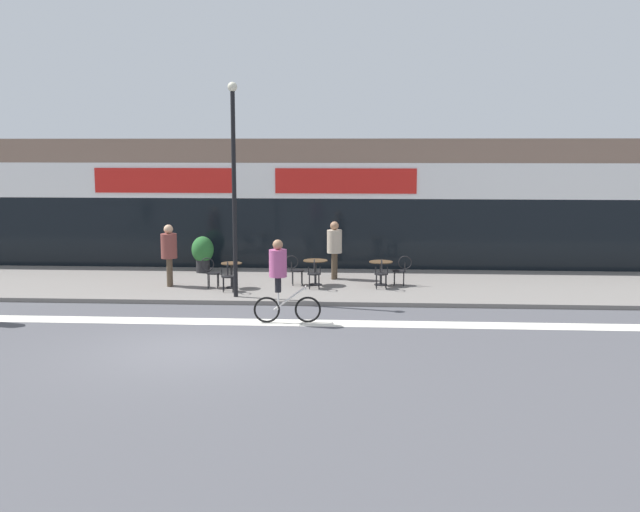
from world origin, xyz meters
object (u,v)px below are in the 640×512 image
at_px(cafe_chair_0_near, 228,274).
at_px(lamp_post, 234,176).
at_px(bistro_table_0, 232,270).
at_px(cyclist_0, 280,274).
at_px(cafe_chair_2_side, 402,268).
at_px(cafe_chair_0_side, 211,270).
at_px(cafe_chair_1_side, 295,268).
at_px(planter_pot, 203,252).
at_px(pedestrian_far_end, 169,250).
at_px(bistro_table_1, 315,267).
at_px(cafe_chair_1_near, 314,272).
at_px(pedestrian_near_end, 334,245).
at_px(bistro_table_2, 381,268).
at_px(cafe_chair_2_near, 381,272).

relative_size(cafe_chair_0_near, lamp_post, 0.15).
bearing_deg(bistro_table_0, cyclist_0, -63.61).
bearing_deg(cafe_chair_2_side, cafe_chair_0_near, 19.08).
relative_size(cafe_chair_0_side, cafe_chair_1_side, 1.00).
relative_size(cafe_chair_0_near, cafe_chair_1_side, 1.00).
relative_size(planter_pot, cyclist_0, 0.58).
distance_m(cafe_chair_1_side, lamp_post, 3.71).
bearing_deg(cafe_chair_1_side, pedestrian_far_end, 177.77).
xyz_separation_m(bistro_table_0, cafe_chair_2_side, (5.05, 0.70, -0.01)).
xyz_separation_m(cafe_chair_0_side, cyclist_0, (2.51, -3.79, 0.57)).
relative_size(bistro_table_0, bistro_table_1, 0.99).
distance_m(cafe_chair_1_near, pedestrian_near_end, 1.88).
bearing_deg(cafe_chair_1_near, planter_pot, 49.76).
xyz_separation_m(bistro_table_2, cafe_chair_2_side, (0.63, -0.01, -0.00)).
height_order(cafe_chair_1_near, pedestrian_near_end, pedestrian_near_end).
xyz_separation_m(cafe_chair_2_near, pedestrian_near_end, (-1.45, 1.61, 0.57)).
bearing_deg(cafe_chair_1_near, bistro_table_1, -5.01).
bearing_deg(lamp_post, cafe_chair_2_side, 23.00).
distance_m(cafe_chair_0_near, cafe_chair_2_near, 4.47).
bearing_deg(cafe_chair_2_near, cyclist_0, 144.93).
bearing_deg(cafe_chair_1_near, cafe_chair_2_side, -80.09).
bearing_deg(cafe_chair_2_near, cafe_chair_2_side, -47.00).
bearing_deg(lamp_post, pedestrian_far_end, 146.85).
bearing_deg(bistro_table_0, lamp_post, -74.97).
distance_m(bistro_table_2, cafe_chair_1_near, 2.10).
bearing_deg(bistro_table_0, bistro_table_2, 9.11).
bearing_deg(pedestrian_far_end, cafe_chair_1_near, -12.38).
bearing_deg(cafe_chair_1_near, cafe_chair_0_side, 84.02).
bearing_deg(bistro_table_0, cafe_chair_0_side, -179.42).
height_order(planter_pot, pedestrian_far_end, pedestrian_far_end).
relative_size(cafe_chair_0_side, pedestrian_far_end, 0.49).
distance_m(bistro_table_2, pedestrian_near_end, 1.84).
bearing_deg(cafe_chair_2_near, pedestrian_near_end, 40.20).
bearing_deg(bistro_table_2, cafe_chair_0_side, -171.93).
relative_size(bistro_table_2, planter_pot, 0.60).
distance_m(bistro_table_2, cafe_chair_0_near, 4.61).
xyz_separation_m(lamp_post, cyclist_0, (1.54, -2.51, -2.26)).
relative_size(bistro_table_0, cafe_chair_0_side, 0.83).
bearing_deg(pedestrian_near_end, cafe_chair_1_near, 80.53).
bearing_deg(cyclist_0, bistro_table_1, 78.03).
distance_m(bistro_table_0, cafe_chair_1_side, 1.92).
distance_m(bistro_table_0, bistro_table_1, 2.52).
bearing_deg(cafe_chair_0_near, pedestrian_far_end, 59.93).
relative_size(cafe_chair_0_side, cafe_chair_1_near, 1.00).
bearing_deg(bistro_table_0, cafe_chair_0_near, -89.12).
bearing_deg(pedestrian_near_end, cafe_chair_1_side, 51.02).
relative_size(bistro_table_0, cafe_chair_0_near, 0.83).
distance_m(bistro_table_0, cyclist_0, 4.28).
xyz_separation_m(cafe_chair_2_near, cyclist_0, (-2.54, -3.88, 0.57)).
height_order(bistro_table_1, pedestrian_far_end, pedestrian_far_end).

